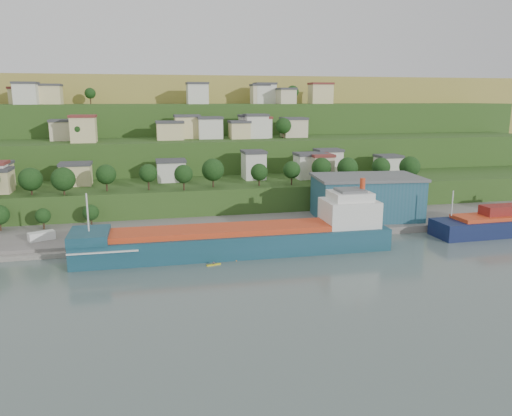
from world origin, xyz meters
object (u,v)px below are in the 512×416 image
object	(u,v)px
cargo_ship_near	(246,240)
kayak_orange	(231,260)
warehouse	(366,197)
caravan	(42,237)

from	to	relation	value
cargo_ship_near	kayak_orange	bearing A→B (deg)	-129.84
cargo_ship_near	warehouse	xyz separation A→B (m)	(41.16, 20.04, 5.28)
warehouse	kayak_orange	distance (m)	53.03
cargo_ship_near	caravan	distance (m)	52.25
cargo_ship_near	caravan	size ratio (longest dim) A/B	12.21
caravan	kayak_orange	size ratio (longest dim) A/B	2.22
caravan	kayak_orange	bearing A→B (deg)	-50.08
cargo_ship_near	kayak_orange	distance (m)	7.71
cargo_ship_near	kayak_orange	xyz separation A→B (m)	(-4.65, -5.40, -2.94)
warehouse	caravan	world-z (taller)	warehouse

